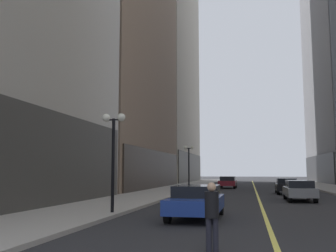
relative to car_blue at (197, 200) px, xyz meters
name	(u,v)px	position (x,y,z in m)	size (l,w,h in m)	color
ground_plane	(255,190)	(2.73, 25.42, -0.72)	(200.00, 200.00, 0.00)	#262628
sidewalk_left	(177,188)	(-5.52, 25.42, -0.65)	(4.50, 78.00, 0.15)	#9E9991
lane_centre_stripe	(255,190)	(2.73, 25.42, -0.72)	(0.16, 70.00, 0.01)	#E5D64C
building_left_mid	(99,41)	(-14.72, 24.92, 16.36)	(14.10, 24.00, 34.29)	gray
car_blue	(197,200)	(0.00, 0.00, 0.00)	(1.96, 4.51, 1.32)	navy
car_grey	(299,190)	(5.24, 10.33, 0.00)	(1.75, 4.18, 1.32)	slate
car_black	(286,185)	(5.15, 18.13, -0.01)	(1.82, 4.09, 1.32)	black
car_maroon	(228,182)	(-0.25, 28.42, 0.00)	(1.90, 4.46, 1.32)	maroon
pedestrian_in_black_coat	(212,211)	(1.21, -6.25, 0.22)	(0.39, 0.39, 1.63)	black
street_lamp_left_near	(113,140)	(-3.67, 0.20, 2.54)	(1.06, 0.36, 4.43)	black
street_lamp_left_far	(189,157)	(-3.67, 21.75, 2.54)	(1.06, 0.36, 4.43)	black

